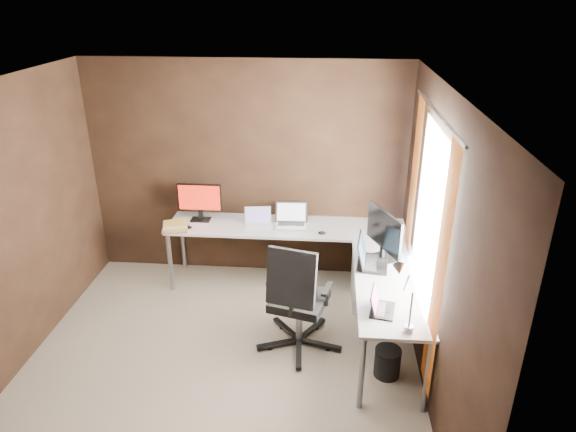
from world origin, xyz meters
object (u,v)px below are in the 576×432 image
Objects in this scene: monitor_left at (200,200)px; wastebasket at (387,362)px; book_stack at (175,226)px; drawer_pedestal at (372,279)px; office_chair at (298,317)px; monitor_right at (384,232)px; laptop_black_small at (379,306)px; laptop_silver at (291,220)px; laptop_white at (258,222)px; desk_lamp at (403,289)px; laptop_black_big at (369,259)px.

wastebasket is at bearing -38.06° from monitor_left.
book_stack reaches higher than wastebasket.
drawer_pedestal is 1.11m from office_chair.
drawer_pedestal is at bearing 62.33° from office_chair.
monitor_right is 0.93m from laptop_black_small.
laptop_silver is 0.33× the size of office_chair.
laptop_white is 0.86× the size of laptop_silver.
laptop_black_big is at bearing 84.20° from desk_lamp.
drawer_pedestal is 1.63m from desk_lamp.
laptop_black_big is (-0.14, -0.11, -0.23)m from monitor_right.
desk_lamp is 2.05× the size of wastebasket.
drawer_pedestal is 0.53× the size of office_chair.
laptop_white reaches higher than book_stack.
monitor_right is at bearing 91.56° from wastebasket.
laptop_silver is 1.93m from wastebasket.
laptop_black_small is (1.22, -1.57, -0.00)m from laptop_white.
laptop_silver is at bearing 38.23° from laptop_black_small.
laptop_black_big is (1.18, -0.78, 0.01)m from laptop_white.
laptop_silver is 1.28m from book_stack.
monitor_left is (-1.94, 0.43, 0.67)m from drawer_pedestal.
laptop_silver is (0.37, 0.05, 0.01)m from laptop_white.
laptop_black_big reaches higher than book_stack.
monitor_left reaches higher than book_stack.
desk_lamp reaches higher than laptop_silver.
wastebasket is (0.16, -0.70, -0.65)m from laptop_black_big.
book_stack is (-2.21, 0.49, -0.25)m from monitor_right.
laptop_black_big is 1.43× the size of book_stack.
laptop_white is at bearing 39.01° from monitor_right.
office_chair is at bearing -46.20° from monitor_left.
monitor_right is 1.81× the size of laptop_white.
book_stack is at bearing 149.82° from wastebasket.
monitor_right is 1.32× the size of laptop_black_big.
laptop_white is 1.98m from laptop_black_small.
monitor_right is at bearing -38.95° from laptop_silver.
monitor_left is at bearing 167.42° from drawer_pedestal.
drawer_pedestal is at bearing -3.97° from book_stack.
laptop_black_big reaches higher than drawer_pedestal.
drawer_pedestal is 1.16m from wastebasket.
laptop_black_small is (0.04, -0.78, -0.02)m from laptop_black_big.
office_chair reaches higher than drawer_pedestal.
laptop_black_small is 0.55× the size of desk_lamp.
desk_lamp is at bearing -21.86° from office_chair.
monitor_left is 0.44× the size of office_chair.
laptop_white is (0.67, -0.10, -0.20)m from monitor_left.
wastebasket is (1.34, -1.48, -0.64)m from laptop_white.
monitor_left is 0.91× the size of desk_lamp.
laptop_black_big is 1.44× the size of laptop_black_small.
laptop_black_big is 0.39× the size of office_chair.
monitor_left is 0.41m from book_stack.
drawer_pedestal is at bearing 93.49° from wastebasket.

